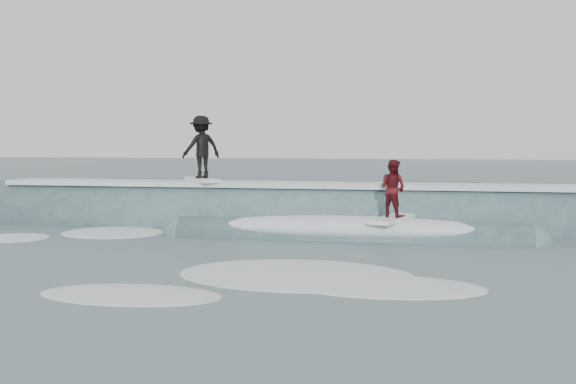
# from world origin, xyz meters

# --- Properties ---
(ground) EXTENTS (160.00, 160.00, 0.00)m
(ground) POSITION_xyz_m (0.00, 0.00, 0.00)
(ground) COLOR #3A5155
(ground) RESTS_ON ground
(breaking_wave) EXTENTS (22.97, 4.02, 2.48)m
(breaking_wave) POSITION_xyz_m (0.19, 3.94, 0.04)
(breaking_wave) COLOR #38565E
(breaking_wave) RESTS_ON ground
(surfer_black) EXTENTS (1.58, 1.96, 1.98)m
(surfer_black) POSITION_xyz_m (-2.84, 4.18, 2.28)
(surfer_black) COLOR silver
(surfer_black) RESTS_ON ground
(surfer_red) EXTENTS (1.18, 2.07, 1.55)m
(surfer_red) POSITION_xyz_m (2.91, 1.98, 1.20)
(surfer_red) COLOR white
(surfer_red) RESTS_ON ground
(whitewater) EXTENTS (12.25, 8.59, 0.10)m
(whitewater) POSITION_xyz_m (-0.53, -2.05, 0.00)
(whitewater) COLOR silver
(whitewater) RESTS_ON ground
(far_swells) EXTENTS (37.19, 8.65, 0.80)m
(far_swells) POSITION_xyz_m (-2.10, 17.65, 0.00)
(far_swells) COLOR #38565E
(far_swells) RESTS_ON ground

